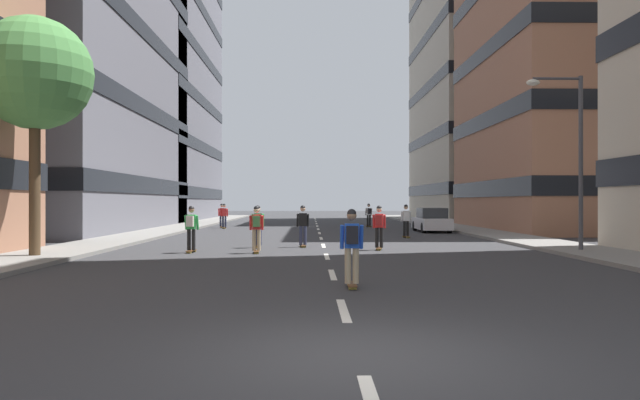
% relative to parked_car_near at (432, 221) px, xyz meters
% --- Properties ---
extents(ground_plane, '(163.36, 163.36, 0.00)m').
position_rel_parked_car_near_xyz_m(ground_plane, '(-7.18, -2.16, -0.70)').
color(ground_plane, '#333335').
extents(sidewalk_left, '(2.93, 74.87, 0.14)m').
position_rel_parked_car_near_xyz_m(sidewalk_left, '(-17.02, 1.24, -0.63)').
color(sidewalk_left, gray).
rests_on(sidewalk_left, ground_plane).
extents(sidewalk_right, '(2.93, 74.87, 0.14)m').
position_rel_parked_car_near_xyz_m(sidewalk_right, '(2.67, 1.24, -0.63)').
color(sidewalk_right, gray).
rests_on(sidewalk_right, ground_plane).
extents(lane_markings, '(0.16, 62.20, 0.01)m').
position_rel_parked_car_near_xyz_m(lane_markings, '(-7.18, -1.39, -0.70)').
color(lane_markings, silver).
rests_on(lane_markings, ground_plane).
extents(building_left_far, '(15.16, 23.40, 32.21)m').
position_rel_parked_car_near_xyz_m(building_left_far, '(-26.00, 22.24, 15.50)').
color(building_left_far, slate).
rests_on(building_left_far, ground_plane).
extents(building_right_mid, '(15.16, 16.84, 23.22)m').
position_rel_parked_car_near_xyz_m(building_right_mid, '(11.65, 2.35, 11.00)').
color(building_right_mid, '#9E6B51').
rests_on(building_right_mid, ground_plane).
extents(building_right_far, '(15.16, 19.81, 31.02)m').
position_rel_parked_car_near_xyz_m(building_right_far, '(11.65, 22.24, 14.90)').
color(building_right_far, '#BCB29E').
rests_on(building_right_far, ground_plane).
extents(parked_car_near, '(1.82, 4.40, 1.52)m').
position_rel_parked_car_near_xyz_m(parked_car_near, '(0.00, 0.00, 0.00)').
color(parked_car_near, silver).
rests_on(parked_car_near, ground_plane).
extents(street_tree_near, '(3.78, 3.78, 8.01)m').
position_rel_parked_car_near_xyz_m(street_tree_near, '(-17.02, -17.14, 5.51)').
color(street_tree_near, '#4C3823').
rests_on(street_tree_near, sidewalk_left).
extents(streetlamp_right, '(2.13, 0.30, 6.50)m').
position_rel_parked_car_near_xyz_m(streetlamp_right, '(2.00, -15.28, 3.44)').
color(streetlamp_right, '#3F3F44').
rests_on(streetlamp_right, sidewalk_right).
extents(skater_0, '(0.54, 0.91, 1.78)m').
position_rel_parked_car_near_xyz_m(skater_0, '(-9.77, -15.01, 0.32)').
color(skater_0, brown).
rests_on(skater_0, ground_plane).
extents(skater_1, '(0.55, 0.91, 1.78)m').
position_rel_parked_car_near_xyz_m(skater_1, '(-12.26, -14.77, 0.32)').
color(skater_1, brown).
rests_on(skater_1, ground_plane).
extents(skater_2, '(0.53, 0.90, 1.78)m').
position_rel_parked_car_near_xyz_m(skater_2, '(-6.83, -23.72, 0.32)').
color(skater_2, brown).
rests_on(skater_2, ground_plane).
extents(skater_3, '(0.55, 0.92, 1.78)m').
position_rel_parked_car_near_xyz_m(skater_3, '(-9.95, -12.43, 0.32)').
color(skater_3, brown).
rests_on(skater_3, ground_plane).
extents(skater_4, '(0.55, 0.91, 1.78)m').
position_rel_parked_car_near_xyz_m(skater_4, '(-14.24, 5.95, 0.29)').
color(skater_4, brown).
rests_on(skater_4, ground_plane).
extents(skater_5, '(0.53, 0.90, 1.78)m').
position_rel_parked_car_near_xyz_m(skater_5, '(-13.85, 4.49, 0.29)').
color(skater_5, brown).
rests_on(skater_5, ground_plane).
extents(skater_6, '(0.57, 0.92, 1.78)m').
position_rel_parked_car_near_xyz_m(skater_6, '(-3.28, 7.01, 0.32)').
color(skater_6, brown).
rests_on(skater_6, ground_plane).
extents(skater_7, '(0.56, 0.92, 1.78)m').
position_rel_parked_car_near_xyz_m(skater_7, '(-2.63, -5.95, 0.29)').
color(skater_7, brown).
rests_on(skater_7, ground_plane).
extents(skater_8, '(0.56, 0.92, 1.78)m').
position_rel_parked_car_near_xyz_m(skater_8, '(-5.00, -13.66, 0.32)').
color(skater_8, brown).
rests_on(skater_8, ground_plane).
extents(skater_9, '(0.55, 0.92, 1.78)m').
position_rel_parked_car_near_xyz_m(skater_9, '(-8.07, -12.14, 0.29)').
color(skater_9, brown).
rests_on(skater_9, ground_plane).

